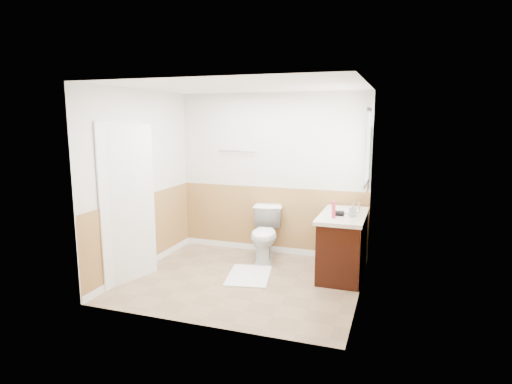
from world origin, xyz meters
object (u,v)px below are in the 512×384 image
at_px(lotion_bottle, 334,210).
at_px(soap_dispenser, 352,210).
at_px(toilet, 265,234).
at_px(vanity_cabinet, 343,246).
at_px(bath_mat, 249,276).

relative_size(lotion_bottle, soap_dispenser, 1.20).
relative_size(toilet, soap_dispenser, 4.34).
bearing_deg(vanity_cabinet, lotion_bottle, -109.53).
height_order(toilet, soap_dispenser, soap_dispenser).
bearing_deg(bath_mat, lotion_bottle, 10.75).
bearing_deg(vanity_cabinet, toilet, 168.51).
xyz_separation_m(vanity_cabinet, lotion_bottle, (-0.10, -0.28, 0.56)).
distance_m(toilet, bath_mat, 0.82).
bearing_deg(lotion_bottle, bath_mat, -169.25).
bearing_deg(soap_dispenser, lotion_bottle, -144.64).
bearing_deg(lotion_bottle, vanity_cabinet, 70.47).
bearing_deg(toilet, bath_mat, -100.85).
distance_m(toilet, lotion_bottle, 1.33).
relative_size(toilet, lotion_bottle, 3.60).
distance_m(bath_mat, soap_dispenser, 1.64).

